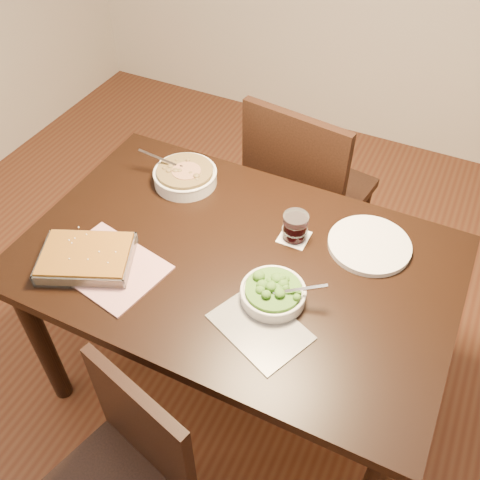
{
  "coord_description": "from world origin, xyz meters",
  "views": [
    {
      "loc": [
        0.53,
        -1.05,
        2.02
      ],
      "look_at": [
        -0.0,
        0.03,
        0.8
      ],
      "focal_mm": 40.0,
      "sensor_mm": 36.0,
      "label": 1
    }
  ],
  "objects_px": {
    "broccoli_bowl": "(273,293)",
    "wine_tumbler": "(295,226)",
    "table": "(236,277)",
    "dinner_plate": "(369,245)",
    "baking_dish": "(87,258)",
    "chair_far": "(304,189)",
    "chair_near": "(123,475)",
    "stew_bowl": "(185,176)"
  },
  "relations": [
    {
      "from": "table",
      "to": "chair_near",
      "type": "relative_size",
      "value": 1.72
    },
    {
      "from": "stew_bowl",
      "to": "chair_near",
      "type": "distance_m",
      "value": 1.03
    },
    {
      "from": "table",
      "to": "chair_far",
      "type": "xyz_separation_m",
      "value": [
        -0.0,
        0.67,
        -0.11
      ]
    },
    {
      "from": "table",
      "to": "dinner_plate",
      "type": "xyz_separation_m",
      "value": [
        0.37,
        0.24,
        0.1
      ]
    },
    {
      "from": "table",
      "to": "dinner_plate",
      "type": "relative_size",
      "value": 5.13
    },
    {
      "from": "dinner_plate",
      "to": "broccoli_bowl",
      "type": "bearing_deg",
      "value": -120.43
    },
    {
      "from": "wine_tumbler",
      "to": "chair_far",
      "type": "relative_size",
      "value": 0.1
    },
    {
      "from": "baking_dish",
      "to": "table",
      "type": "bearing_deg",
      "value": 5.65
    },
    {
      "from": "broccoli_bowl",
      "to": "wine_tumbler",
      "type": "height_order",
      "value": "wine_tumbler"
    },
    {
      "from": "dinner_plate",
      "to": "stew_bowl",
      "type": "bearing_deg",
      "value": 177.9
    },
    {
      "from": "baking_dish",
      "to": "dinner_plate",
      "type": "bearing_deg",
      "value": 7.28
    },
    {
      "from": "broccoli_bowl",
      "to": "chair_far",
      "type": "distance_m",
      "value": 0.82
    },
    {
      "from": "wine_tumbler",
      "to": "baking_dish",
      "type": "bearing_deg",
      "value": -143.96
    },
    {
      "from": "wine_tumbler",
      "to": "table",
      "type": "bearing_deg",
      "value": -128.26
    },
    {
      "from": "baking_dish",
      "to": "broccoli_bowl",
      "type": "bearing_deg",
      "value": -11.11
    },
    {
      "from": "wine_tumbler",
      "to": "dinner_plate",
      "type": "relative_size",
      "value": 0.35
    },
    {
      "from": "stew_bowl",
      "to": "broccoli_bowl",
      "type": "xyz_separation_m",
      "value": [
        0.51,
        -0.37,
        -0.0
      ]
    },
    {
      "from": "wine_tumbler",
      "to": "broccoli_bowl",
      "type": "bearing_deg",
      "value": -81.6
    },
    {
      "from": "dinner_plate",
      "to": "baking_dish",
      "type": "bearing_deg",
      "value": -149.38
    },
    {
      "from": "stew_bowl",
      "to": "baking_dish",
      "type": "distance_m",
      "value": 0.5
    },
    {
      "from": "wine_tumbler",
      "to": "chair_near",
      "type": "distance_m",
      "value": 0.92
    },
    {
      "from": "stew_bowl",
      "to": "chair_far",
      "type": "height_order",
      "value": "chair_far"
    },
    {
      "from": "baking_dish",
      "to": "chair_far",
      "type": "xyz_separation_m",
      "value": [
        0.41,
        0.9,
        -0.24
      ]
    },
    {
      "from": "chair_far",
      "to": "stew_bowl",
      "type": "bearing_deg",
      "value": 58.23
    },
    {
      "from": "broccoli_bowl",
      "to": "baking_dish",
      "type": "distance_m",
      "value": 0.6
    },
    {
      "from": "broccoli_bowl",
      "to": "baking_dish",
      "type": "xyz_separation_m",
      "value": [
        -0.59,
        -0.13,
        -0.0
      ]
    },
    {
      "from": "wine_tumbler",
      "to": "dinner_plate",
      "type": "distance_m",
      "value": 0.25
    },
    {
      "from": "baking_dish",
      "to": "wine_tumbler",
      "type": "height_order",
      "value": "wine_tumbler"
    },
    {
      "from": "table",
      "to": "chair_far",
      "type": "distance_m",
      "value": 0.68
    },
    {
      "from": "stew_bowl",
      "to": "broccoli_bowl",
      "type": "distance_m",
      "value": 0.63
    },
    {
      "from": "chair_near",
      "to": "stew_bowl",
      "type": "bearing_deg",
      "value": 123.27
    },
    {
      "from": "baking_dish",
      "to": "dinner_plate",
      "type": "height_order",
      "value": "baking_dish"
    },
    {
      "from": "broccoli_bowl",
      "to": "wine_tumbler",
      "type": "bearing_deg",
      "value": 98.4
    },
    {
      "from": "broccoli_bowl",
      "to": "chair_far",
      "type": "bearing_deg",
      "value": 103.07
    },
    {
      "from": "broccoli_bowl",
      "to": "chair_near",
      "type": "relative_size",
      "value": 0.27
    },
    {
      "from": "broccoli_bowl",
      "to": "baking_dish",
      "type": "height_order",
      "value": "broccoli_bowl"
    },
    {
      "from": "broccoli_bowl",
      "to": "chair_far",
      "type": "relative_size",
      "value": 0.23
    },
    {
      "from": "chair_far",
      "to": "table",
      "type": "bearing_deg",
      "value": 98.44
    },
    {
      "from": "dinner_plate",
      "to": "chair_far",
      "type": "relative_size",
      "value": 0.28
    },
    {
      "from": "table",
      "to": "broccoli_bowl",
      "type": "relative_size",
      "value": 6.41
    },
    {
      "from": "wine_tumbler",
      "to": "chair_far",
      "type": "xyz_separation_m",
      "value": [
        -0.14,
        0.5,
        -0.26
      ]
    },
    {
      "from": "broccoli_bowl",
      "to": "dinner_plate",
      "type": "xyz_separation_m",
      "value": [
        0.2,
        0.34,
        -0.02
      ]
    }
  ]
}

